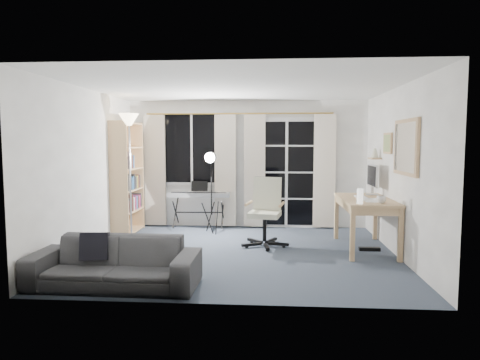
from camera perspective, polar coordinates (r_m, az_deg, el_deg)
name	(u,v)px	position (r m, az deg, el deg)	size (l,w,h in m)	color
floor	(239,254)	(6.35, -0.08, -9.78)	(4.50, 4.00, 0.02)	#36414F
window	(192,148)	(8.23, -6.42, 4.22)	(1.20, 0.08, 1.40)	white
french_door	(286,174)	(8.12, 6.20, 0.86)	(1.32, 0.09, 2.11)	white
curtains	(239,170)	(8.04, -0.10, 1.34)	(3.60, 0.07, 2.13)	gold
bookshelf	(125,181)	(7.85, -15.07, -0.07)	(0.32, 0.92, 1.98)	tan
torchiere_lamp	(129,138)	(7.37, -14.55, 5.40)	(0.44, 0.44, 2.09)	#B2B2B7
keyboard_piano	(199,195)	(7.99, -5.49, -2.05)	(1.16, 0.59, 0.83)	black
studio_light	(211,167)	(7.50, -3.92, 1.75)	(0.28, 0.29, 1.48)	black
office_chair	(266,205)	(6.75, 3.51, -3.37)	(0.73, 0.73, 1.07)	black
desk	(366,205)	(6.71, 16.40, -3.18)	(0.73, 1.45, 0.77)	tan
monitor	(372,177)	(7.15, 17.25, 0.42)	(0.19, 0.56, 0.48)	silver
desk_clutter	(364,212)	(6.48, 16.27, -4.11)	(0.45, 0.88, 0.98)	white
mug	(381,199)	(6.23, 18.32, -2.38)	(0.13, 0.10, 0.13)	silver
wall_mirror	(406,147)	(6.04, 21.23, 4.09)	(0.04, 0.94, 0.74)	tan
framed_print	(388,143)	(6.91, 19.09, 4.65)	(0.03, 0.42, 0.32)	tan
wall_shelf	(375,155)	(7.38, 17.53, 3.21)	(0.16, 0.30, 0.18)	tan
sofa	(114,254)	(5.05, -16.43, -9.49)	(1.88, 0.58, 0.73)	#2F2E31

